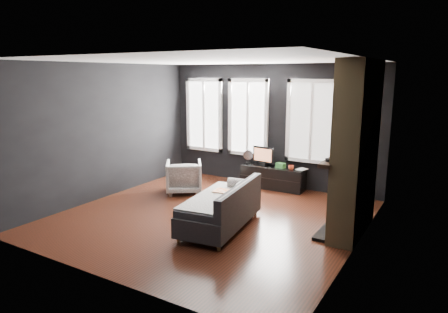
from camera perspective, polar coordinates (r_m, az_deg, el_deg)
The scene contains 18 objects.
floor at distance 7.16m, azimuth -1.94°, elevation -8.60°, with size 5.00×5.00×0.00m, color black.
ceiling at distance 6.71m, azimuth -2.10°, elevation 13.56°, with size 5.00×5.00×0.00m, color white.
wall_back at distance 8.98m, azimuth 6.68°, elevation 4.41°, with size 5.00×0.02×2.70m, color black.
wall_left at distance 8.41m, azimuth -16.52°, elevation 3.50°, with size 0.02×5.00×2.70m, color black.
wall_right at distance 5.86m, azimuth 18.99°, elevation -0.10°, with size 0.02×5.00×2.70m, color black.
windows at distance 9.07m, azimuth 4.09°, elevation 11.05°, with size 4.00×0.16×1.76m, color white, non-canonical shape.
fireplace at distance 6.48m, azimuth 18.39°, elevation 1.03°, with size 0.70×1.62×2.70m, color #93724C, non-canonical shape.
sofa at distance 6.55m, azimuth -0.52°, elevation -6.97°, with size 0.89×1.79×0.77m, color black, non-canonical shape.
stripe_pillow at distance 6.75m, azimuth 2.27°, elevation -4.90°, with size 0.06×0.27×0.27m, color gray.
armchair at distance 8.52m, azimuth -5.75°, elevation -2.67°, with size 0.72×0.68×0.75m, color silver.
media_console at distance 8.88m, azimuth 6.99°, elevation -2.97°, with size 1.41×0.44×0.48m, color black, non-canonical shape.
monitor at distance 8.91m, azimuth 5.64°, elevation 0.25°, with size 0.53×0.11×0.47m, color black, non-canonical shape.
desk_fan at distance 9.05m, azimuth 3.48°, elevation -0.01°, with size 0.23×0.23×0.32m, color gray, non-canonical shape.
mug at distance 8.60m, azimuth 9.56°, elevation -1.48°, with size 0.12×0.09×0.12m, color #D54424.
book at distance 8.67m, azimuth 10.64°, elevation -0.98°, with size 0.18×0.02×0.24m, color #A0907E.
storage_box at distance 8.73m, azimuth 8.10°, elevation -1.27°, with size 0.19×0.12×0.11m, color #2E712E.
mantel_vase at distance 6.97m, azimuth 17.19°, elevation 1.54°, with size 0.17×0.18×0.17m, color yellow.
mantel_clock at distance 6.03m, azimuth 14.86°, elevation -0.48°, with size 0.13×0.13×0.04m, color black.
Camera 1 is at (3.64, -5.63, 2.49)m, focal length 32.00 mm.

